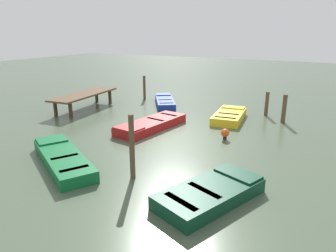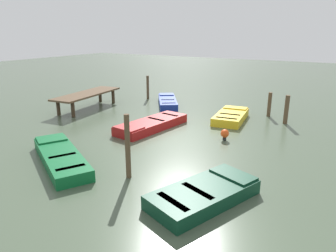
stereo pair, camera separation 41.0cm
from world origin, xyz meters
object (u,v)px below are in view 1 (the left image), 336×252
(rowboat_blue, at_px, (165,102))
(mooring_piling_mid_right, at_px, (284,109))
(rowboat_dark_green, at_px, (211,193))
(mooring_piling_mid_left, at_px, (267,104))
(rowboat_red, at_px, (151,124))
(dock_segment, at_px, (84,96))
(rowboat_green, at_px, (63,158))
(mooring_piling_near_left, at_px, (144,88))
(marker_buoy, at_px, (225,133))
(mooring_piling_near_right, at_px, (132,147))
(rowboat_yellow, at_px, (229,116))

(rowboat_blue, bearing_deg, mooring_piling_mid_right, -127.88)
(rowboat_dark_green, relative_size, rowboat_blue, 1.02)
(mooring_piling_mid_left, bearing_deg, rowboat_red, 140.30)
(dock_segment, relative_size, rowboat_red, 1.19)
(rowboat_green, bearing_deg, rowboat_red, -67.48)
(mooring_piling_mid_left, xyz_separation_m, mooring_piling_near_left, (0.38, 8.23, 0.14))
(rowboat_blue, relative_size, mooring_piling_mid_left, 2.57)
(mooring_piling_mid_right, relative_size, mooring_piling_near_left, 0.91)
(mooring_piling_mid_right, bearing_deg, rowboat_green, 147.04)
(dock_segment, distance_m, rowboat_red, 5.71)
(rowboat_green, bearing_deg, mooring_piling_mid_left, -86.58)
(dock_segment, distance_m, marker_buoy, 9.18)
(rowboat_red, distance_m, rowboat_dark_green, 6.81)
(rowboat_dark_green, distance_m, rowboat_blue, 11.56)
(dock_segment, relative_size, mooring_piling_near_right, 2.35)
(rowboat_blue, xyz_separation_m, mooring_piling_mid_right, (-0.51, -7.19, 0.51))
(rowboat_blue, xyz_separation_m, marker_buoy, (-4.42, -5.45, 0.07))
(mooring_piling_near_left, height_order, marker_buoy, mooring_piling_near_left)
(rowboat_yellow, height_order, rowboat_green, same)
(mooring_piling_mid_right, height_order, marker_buoy, mooring_piling_mid_right)
(rowboat_dark_green, xyz_separation_m, mooring_piling_mid_left, (9.91, 0.59, 0.44))
(mooring_piling_mid_right, relative_size, mooring_piling_near_right, 0.69)
(dock_segment, height_order, mooring_piling_mid_right, mooring_piling_mid_right)
(mooring_piling_near_right, bearing_deg, mooring_piling_mid_right, -19.53)
(rowboat_dark_green, distance_m, mooring_piling_near_left, 13.57)
(rowboat_blue, height_order, mooring_piling_mid_right, mooring_piling_mid_right)
(mooring_piling_mid_right, xyz_separation_m, mooring_piling_mid_left, (1.02, 1.06, -0.07))
(rowboat_dark_green, xyz_separation_m, mooring_piling_near_right, (0.08, 2.65, 0.83))
(rowboat_yellow, relative_size, rowboat_blue, 0.91)
(rowboat_blue, bearing_deg, mooring_piling_near_left, 33.02)
(dock_segment, bearing_deg, marker_buoy, -103.56)
(rowboat_dark_green, bearing_deg, rowboat_yellow, 35.12)
(rowboat_red, xyz_separation_m, marker_buoy, (0.22, -3.59, 0.07))
(rowboat_yellow, xyz_separation_m, rowboat_green, (-8.25, 3.35, -0.00))
(rowboat_blue, xyz_separation_m, mooring_piling_mid_left, (0.51, -6.13, 0.44))
(rowboat_red, bearing_deg, rowboat_blue, -150.16)
(rowboat_green, height_order, mooring_piling_mid_left, mooring_piling_mid_left)
(rowboat_blue, bearing_deg, rowboat_red, 167.90)
(rowboat_dark_green, xyz_separation_m, mooring_piling_near_left, (10.29, 8.82, 0.58))
(rowboat_green, height_order, mooring_piling_near_right, mooring_piling_near_right)
(rowboat_red, xyz_separation_m, rowboat_blue, (4.64, 1.85, 0.00))
(dock_segment, xyz_separation_m, mooring_piling_near_left, (4.12, -1.55, -0.03))
(rowboat_green, distance_m, mooring_piling_mid_right, 10.86)
(rowboat_dark_green, distance_m, mooring_piling_near_right, 2.78)
(dock_segment, bearing_deg, mooring_piling_near_left, -26.68)
(rowboat_green, bearing_deg, mooring_piling_near_right, -144.92)
(dock_segment, height_order, rowboat_blue, dock_segment)
(rowboat_green, height_order, rowboat_dark_green, same)
(rowboat_red, distance_m, mooring_piling_near_right, 5.24)
(mooring_piling_near_right, bearing_deg, marker_buoy, -15.69)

